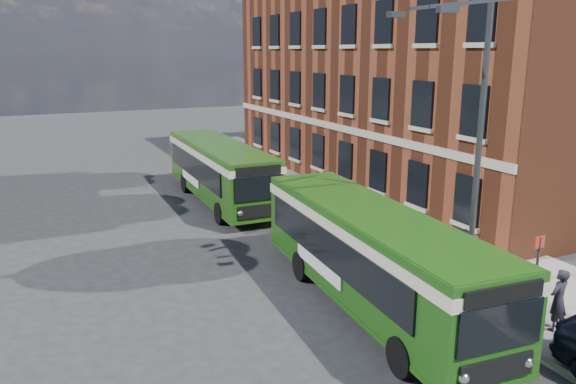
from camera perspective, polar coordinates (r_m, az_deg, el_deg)
ground at (r=17.95m, az=0.65°, el=-10.74°), size 120.00×120.00×0.00m
pavement at (r=27.71m, az=6.42°, el=-1.58°), size 6.00×48.00×0.15m
kerb_line at (r=26.30m, az=0.75°, el=-2.51°), size 0.12×48.00×0.01m
brick_office at (r=34.00m, az=13.44°, el=12.81°), size 12.10×26.00×14.20m
street_lamp at (r=17.62m, az=17.99°, el=4.44°), size 2.96×2.38×9.00m
bus_stop_sign at (r=17.54m, az=23.93°, el=-7.28°), size 0.35×0.08×2.52m
bus_front at (r=16.92m, az=8.51°, el=-5.77°), size 3.36×11.16×3.02m
bus_rear at (r=28.68m, az=-6.95°, el=2.56°), size 2.85×11.22×3.02m
pedestrian_a at (r=17.04m, az=25.77°, el=-9.85°), size 0.70×0.51×1.76m
pedestrian_b at (r=19.38m, az=17.09°, el=-6.12°), size 0.90×0.71×1.79m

